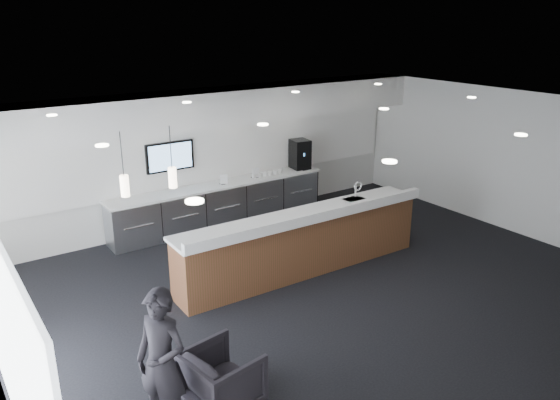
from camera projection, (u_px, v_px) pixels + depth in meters
ground at (323, 288)px, 9.38m from camera, size 10.00×10.00×0.00m
ceiling at (328, 114)px, 8.41m from camera, size 10.00×8.00×0.02m
back_wall at (211, 156)px, 12.01m from camera, size 10.00×0.02×3.00m
right_wall at (509, 161)px, 11.58m from camera, size 0.02×8.00×3.00m
soffit_bulkhead at (219, 106)px, 11.29m from camera, size 10.00×0.90×0.70m
alcove_panel at (211, 152)px, 11.96m from camera, size 9.80×0.06×1.40m
back_credenza at (220, 204)px, 12.06m from camera, size 5.06×0.66×0.95m
wall_tv at (170, 156)px, 11.36m from camera, size 1.05×0.08×0.62m
pendant_left at (165, 173)px, 7.99m from camera, size 0.12×0.12×0.30m
pendant_right at (118, 181)px, 7.61m from camera, size 0.12×0.12×0.30m
ceiling_can_lights at (328, 116)px, 8.42m from camera, size 7.00×5.00×0.02m
service_counter at (303, 242)px, 9.81m from camera, size 4.93×0.90×1.49m
coffee_machine at (300, 154)px, 13.00m from camera, size 0.45×0.55×0.69m
info_sign_left at (224, 179)px, 11.83m from camera, size 0.16×0.07×0.22m
info_sign_right at (255, 173)px, 12.30m from camera, size 0.17×0.03×0.23m
armchair at (222, 378)px, 6.46m from camera, size 0.93×0.91×0.74m
lounge_guest at (162, 362)px, 5.94m from camera, size 0.67×0.76×1.74m
cup_0 at (280, 171)px, 12.66m from camera, size 0.11×0.11×0.10m
cup_1 at (275, 172)px, 12.59m from camera, size 0.15×0.15×0.10m
cup_2 at (270, 173)px, 12.51m from camera, size 0.13×0.13×0.10m
cup_3 at (265, 174)px, 12.44m from camera, size 0.14×0.14×0.10m
cup_4 at (260, 175)px, 12.36m from camera, size 0.15×0.15×0.10m
cup_5 at (254, 176)px, 12.29m from camera, size 0.12×0.12×0.10m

